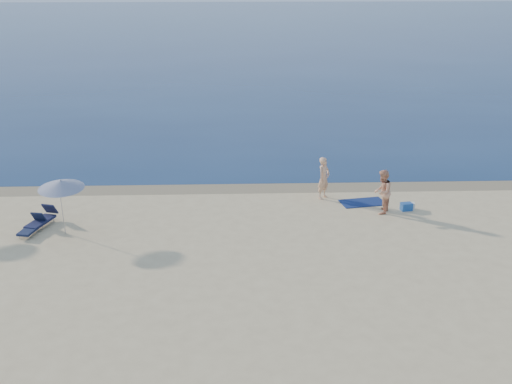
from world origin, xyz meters
TOP-DOWN VIEW (x-y plane):
  - sea at (0.00, 100.00)m, footprint 240.00×160.00m
  - wet_sand_strip at (0.00, 19.40)m, footprint 240.00×1.60m
  - person_left at (2.88, 17.87)m, footprint 0.81×0.84m
  - person_right at (5.14, 15.94)m, footprint 1.05×1.15m
  - beach_towel at (4.58, 17.17)m, footprint 2.13×1.42m
  - white_bag at (6.51, 16.30)m, footprint 0.39×0.34m
  - blue_cooler at (6.30, 16.19)m, footprint 0.53×0.42m
  - umbrella_near at (-7.97, 14.26)m, footprint 1.84×1.86m
  - lounger_left at (-9.10, 15.01)m, footprint 1.05×1.81m
  - lounger_right at (-9.31, 14.32)m, footprint 0.82×1.61m

SIDE VIEW (x-z plane):
  - wet_sand_strip at x=0.00m, z-range 0.00..0.00m
  - sea at x=0.00m, z-range 0.00..0.01m
  - beach_towel at x=4.58m, z-range 0.00..0.03m
  - white_bag at x=6.51m, z-range 0.00..0.30m
  - blue_cooler at x=6.30m, z-range 0.00..0.34m
  - lounger_right at x=-9.31m, z-range -0.09..0.59m
  - lounger_left at x=-9.10m, z-range -0.10..0.66m
  - person_right at x=5.14m, z-range 0.00..1.92m
  - person_left at x=2.88m, z-range 0.00..1.93m
  - umbrella_near at x=-7.97m, z-range 0.87..3.20m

